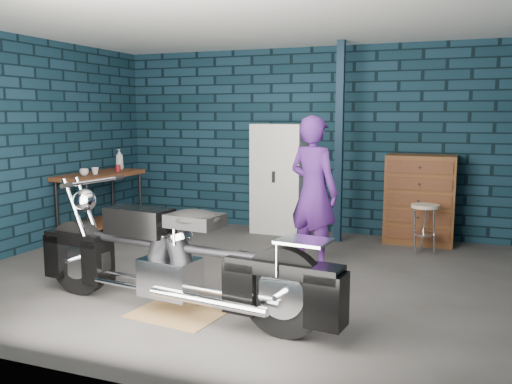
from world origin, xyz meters
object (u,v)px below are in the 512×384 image
at_px(storage_bin, 124,220).
at_px(locker, 279,179).
at_px(tool_chest, 420,200).
at_px(person, 313,192).
at_px(shop_stool, 424,229).
at_px(workbench, 101,205).
at_px(motorcycle, 176,251).

distance_m(storage_bin, locker, 2.46).
height_order(storage_bin, tool_chest, tool_chest).
relative_size(person, tool_chest, 1.44).
height_order(person, shop_stool, person).
distance_m(workbench, shop_stool, 4.44).
xyz_separation_m(workbench, tool_chest, (4.28, 1.17, 0.14)).
distance_m(workbench, motorcycle, 3.45).
relative_size(motorcycle, storage_bin, 5.80).
bearing_deg(storage_bin, person, -15.87).
bearing_deg(tool_chest, storage_bin, -171.04).
bearing_deg(motorcycle, tool_chest, 70.62).
relative_size(locker, tool_chest, 1.33).
xyz_separation_m(motorcycle, person, (0.70, 1.92, 0.29)).
bearing_deg(workbench, locker, 27.12).
bearing_deg(storage_bin, motorcycle, -48.41).
xyz_separation_m(person, tool_chest, (1.05, 1.58, -0.26)).
xyz_separation_m(person, storage_bin, (-3.21, 0.91, -0.72)).
bearing_deg(locker, workbench, -152.88).
bearing_deg(person, locker, -37.04).
bearing_deg(locker, person, -59.26).
height_order(motorcycle, shop_stool, motorcycle).
bearing_deg(motorcycle, storage_bin, 138.71).
bearing_deg(locker, tool_chest, 0.00).
bearing_deg(person, tool_chest, -101.31).
xyz_separation_m(motorcycle, locker, (-0.25, 3.51, 0.23)).
bearing_deg(locker, shop_stool, -14.76).
bearing_deg(person, shop_stool, -116.11).
height_order(motorcycle, locker, locker).
bearing_deg(storage_bin, workbench, -92.29).
xyz_separation_m(motorcycle, shop_stool, (1.86, 2.95, -0.26)).
xyz_separation_m(workbench, motorcycle, (2.53, -2.33, 0.11)).
bearing_deg(shop_stool, tool_chest, 101.09).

